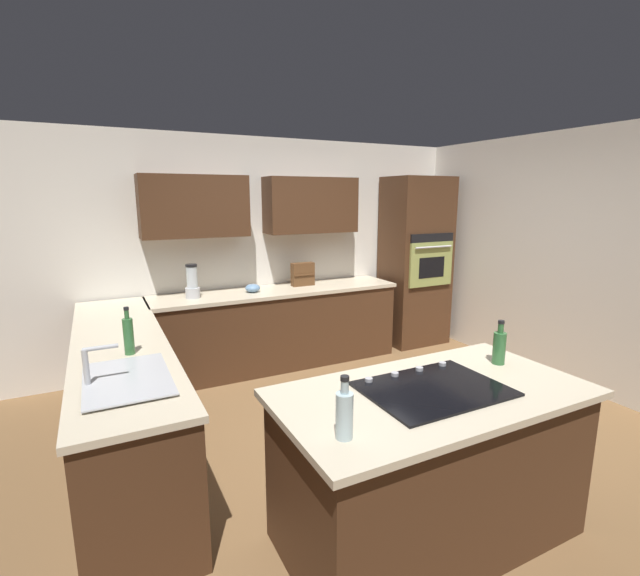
# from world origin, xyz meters

# --- Properties ---
(ground_plane) EXTENTS (14.00, 14.00, 0.00)m
(ground_plane) POSITION_xyz_m (0.00, 0.00, 0.00)
(ground_plane) COLOR brown
(wall_back) EXTENTS (6.00, 0.44, 2.60)m
(wall_back) POSITION_xyz_m (0.06, -2.05, 1.43)
(wall_back) COLOR white
(wall_back) RESTS_ON ground
(wall_left) EXTENTS (0.10, 4.00, 2.60)m
(wall_left) POSITION_xyz_m (-2.45, -0.30, 1.30)
(wall_left) COLOR white
(wall_left) RESTS_ON ground
(lower_cabinets_back) EXTENTS (2.80, 0.60, 0.86)m
(lower_cabinets_back) POSITION_xyz_m (0.10, -1.72, 0.43)
(lower_cabinets_back) COLOR #472B19
(lower_cabinets_back) RESTS_ON ground
(countertop_back) EXTENTS (2.84, 0.64, 0.04)m
(countertop_back) POSITION_xyz_m (0.10, -1.72, 0.88)
(countertop_back) COLOR beige
(countertop_back) RESTS_ON lower_cabinets_back
(lower_cabinets_side) EXTENTS (0.60, 2.90, 0.86)m
(lower_cabinets_side) POSITION_xyz_m (1.82, -0.55, 0.43)
(lower_cabinets_side) COLOR #472B19
(lower_cabinets_side) RESTS_ON ground
(countertop_side) EXTENTS (0.64, 2.94, 0.04)m
(countertop_side) POSITION_xyz_m (1.82, -0.55, 0.88)
(countertop_side) COLOR beige
(countertop_side) RESTS_ON lower_cabinets_side
(island_base) EXTENTS (1.66, 0.83, 0.86)m
(island_base) POSITION_xyz_m (0.34, 1.18, 0.43)
(island_base) COLOR #472B19
(island_base) RESTS_ON ground
(island_top) EXTENTS (1.74, 0.91, 0.04)m
(island_top) POSITION_xyz_m (0.34, 1.18, 0.88)
(island_top) COLOR beige
(island_top) RESTS_ON island_base
(wall_oven) EXTENTS (0.80, 0.66, 2.19)m
(wall_oven) POSITION_xyz_m (-1.85, -1.72, 1.09)
(wall_oven) COLOR #472B19
(wall_oven) RESTS_ON ground
(sink_unit) EXTENTS (0.46, 0.70, 0.23)m
(sink_unit) POSITION_xyz_m (1.83, 0.30, 0.92)
(sink_unit) COLOR #515456
(sink_unit) RESTS_ON countertop_side
(cooktop) EXTENTS (0.76, 0.56, 0.03)m
(cooktop) POSITION_xyz_m (0.34, 1.18, 0.91)
(cooktop) COLOR black
(cooktop) RESTS_ON island_top
(blender) EXTENTS (0.15, 0.15, 0.36)m
(blender) POSITION_xyz_m (1.05, -1.71, 1.05)
(blender) COLOR silver
(blender) RESTS_ON countertop_back
(mixing_bowl) EXTENTS (0.17, 0.17, 0.09)m
(mixing_bowl) POSITION_xyz_m (0.40, -1.71, 0.95)
(mixing_bowl) COLOR #668CB2
(mixing_bowl) RESTS_ON countertop_back
(spice_rack) EXTENTS (0.27, 0.11, 0.27)m
(spice_rack) POSITION_xyz_m (-0.25, -1.80, 1.04)
(spice_rack) COLOR brown
(spice_rack) RESTS_ON countertop_back
(dish_soap_bottle) EXTENTS (0.07, 0.07, 0.32)m
(dish_soap_bottle) POSITION_xyz_m (1.77, -0.18, 1.03)
(dish_soap_bottle) COLOR #336B38
(dish_soap_bottle) RESTS_ON countertop_side
(oil_bottle) EXTENTS (0.08, 0.08, 0.29)m
(oil_bottle) POSITION_xyz_m (1.02, 1.39, 1.02)
(oil_bottle) COLOR silver
(oil_bottle) RESTS_ON island_top
(second_bottle) EXTENTS (0.08, 0.08, 0.28)m
(second_bottle) POSITION_xyz_m (-0.30, 1.06, 1.01)
(second_bottle) COLOR #336B38
(second_bottle) RESTS_ON island_top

